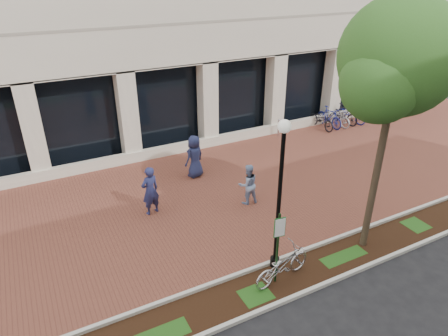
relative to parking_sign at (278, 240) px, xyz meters
name	(u,v)px	position (x,y,z in m)	size (l,w,h in m)	color
ground	(216,195)	(0.66, 5.20, -1.50)	(120.00, 120.00, 0.00)	black
brick_plaza	(216,195)	(0.66, 5.20, -1.49)	(40.00, 9.00, 0.01)	brown
planting_strip	(295,275)	(0.66, -0.05, -1.49)	(40.00, 1.50, 0.01)	black
curb_plaza_side	(280,259)	(0.66, 0.70, -1.44)	(40.00, 0.12, 0.12)	beige
curb_street_side	(311,290)	(0.66, -0.80, -1.44)	(40.00, 0.12, 0.12)	beige
parking_sign	(278,240)	(0.00, 0.00, 0.00)	(0.34, 0.07, 2.34)	#143816
lamppost	(280,190)	(0.37, 0.60, 1.16)	(0.36, 0.36, 4.73)	black
street_tree	(398,64)	(3.62, 0.16, 4.39)	(3.84, 3.20, 7.70)	#493A29
locked_bicycle	(282,265)	(0.21, 0.00, -0.97)	(0.70, 2.01, 1.05)	#B6B6BA
pedestrian_left	(150,191)	(-2.02, 5.15, -0.55)	(0.69, 0.45, 1.89)	#1E224C
pedestrian_mid	(248,184)	(1.49, 4.13, -0.69)	(0.79, 0.61, 1.62)	#839AC3
pedestrian_right	(195,157)	(0.58, 7.08, -0.56)	(0.92, 0.60, 1.88)	#1D2348
bollard	(278,128)	(6.39, 9.20, -1.00)	(0.12, 0.12, 0.99)	silver
bike_rack_cluster	(337,116)	(10.32, 9.08, -0.96)	(3.09, 2.08, 1.15)	black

